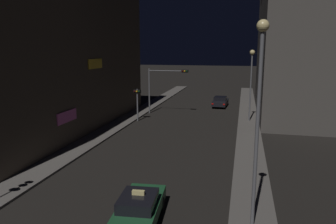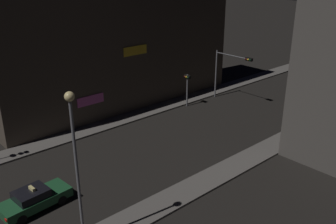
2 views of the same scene
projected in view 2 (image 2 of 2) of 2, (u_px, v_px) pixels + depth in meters
sidewalk_left at (188, 99)px, 42.88m from camera, size 2.16×62.76×0.15m
sidewalk_right at (291, 136)px, 33.69m from camera, size 2.16×62.76×0.15m
building_facade_left at (117, 40)px, 39.21m from camera, size 6.31×27.09×14.06m
taxi at (34, 199)px, 23.59m from camera, size 2.18×4.59×1.62m
far_car at (309, 96)px, 41.95m from camera, size 2.03×4.54×1.42m
traffic_light_overhead at (229, 66)px, 41.12m from camera, size 4.89×0.41×5.51m
traffic_light_left_kerb at (187, 83)px, 40.11m from camera, size 0.80×0.42×3.56m
street_lamp_near_block at (75, 150)px, 18.59m from camera, size 0.49×0.49×8.82m
street_lamp_far_block at (304, 78)px, 32.12m from camera, size 0.53×0.53×7.60m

